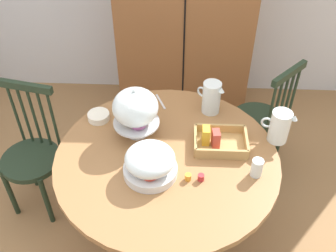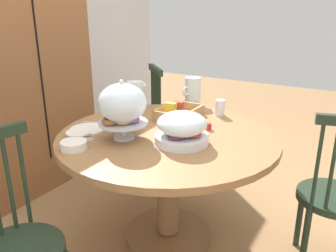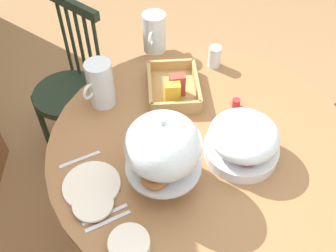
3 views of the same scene
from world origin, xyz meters
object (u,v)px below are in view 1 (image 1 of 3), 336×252
object	(u,v)px
china_plate_small	(127,105)
windsor_chair_by_cabinet	(261,121)
wooden_armoire	(185,9)
drinking_glass	(257,168)
milk_pitcher	(279,128)
china_plate_large	(141,106)
pastry_stand_with_dome	(135,109)
dining_table	(167,178)
cereal_bowl	(99,116)
fruit_platter_covered	(150,163)
orange_juice_pitcher	(211,99)
windsor_chair_facing_door	(33,157)
cereal_basket	(218,141)

from	to	relation	value
china_plate_small	windsor_chair_by_cabinet	bearing A→B (deg)	13.47
wooden_armoire	drinking_glass	size ratio (longest dim) A/B	17.82
milk_pitcher	china_plate_small	bearing A→B (deg)	163.94
china_plate_large	pastry_stand_with_dome	bearing A→B (deg)	-89.51
dining_table	drinking_glass	world-z (taller)	drinking_glass
wooden_armoire	pastry_stand_with_dome	world-z (taller)	wooden_armoire
windsor_chair_by_cabinet	drinking_glass	bearing A→B (deg)	-102.76
milk_pitcher	cereal_bowl	xyz separation A→B (m)	(-1.11, 0.14, -0.07)
china_plate_large	china_plate_small	world-z (taller)	china_plate_small
pastry_stand_with_dome	milk_pitcher	size ratio (longest dim) A/B	1.66
fruit_platter_covered	orange_juice_pitcher	distance (m)	0.67
drinking_glass	windsor_chair_facing_door	bearing A→B (deg)	166.26
milk_pitcher	china_plate_large	distance (m)	0.91
windsor_chair_by_cabinet	orange_juice_pitcher	bearing A→B (deg)	-149.29
windsor_chair_by_cabinet	china_plate_small	xyz separation A→B (m)	(-0.96, -0.23, 0.30)
cereal_basket	cereal_bowl	xyz separation A→B (m)	(-0.75, 0.21, -0.01)
wooden_armoire	cereal_basket	xyz separation A→B (m)	(0.22, -1.34, -0.21)
wooden_armoire	windsor_chair_facing_door	bearing A→B (deg)	-129.80
fruit_platter_covered	milk_pitcher	bearing A→B (deg)	22.54
windsor_chair_by_cabinet	cereal_basket	bearing A→B (deg)	-123.48
dining_table	china_plate_small	xyz separation A→B (m)	(-0.28, 0.44, 0.21)
cereal_basket	milk_pitcher	bearing A→B (deg)	10.96
dining_table	milk_pitcher	world-z (taller)	milk_pitcher
china_plate_large	cereal_bowl	xyz separation A→B (m)	(-0.26, -0.14, 0.02)
wooden_armoire	fruit_platter_covered	bearing A→B (deg)	-96.02
wooden_armoire	cereal_bowl	distance (m)	1.27
china_plate_large	dining_table	bearing A→B (deg)	-66.78
china_plate_small	drinking_glass	xyz separation A→B (m)	(0.78, -0.56, 0.04)
china_plate_small	china_plate_large	bearing A→B (deg)	7.71
fruit_platter_covered	cereal_bowl	world-z (taller)	fruit_platter_covered
cereal_bowl	drinking_glass	xyz separation A→B (m)	(0.95, -0.43, 0.03)
milk_pitcher	cereal_basket	xyz separation A→B (m)	(-0.36, -0.07, -0.06)
dining_table	wooden_armoire	bearing A→B (deg)	86.74
cereal_bowl	dining_table	bearing A→B (deg)	-34.60
pastry_stand_with_dome	cereal_basket	distance (m)	0.52
orange_juice_pitcher	milk_pitcher	bearing A→B (deg)	-33.34
windsor_chair_by_cabinet	fruit_platter_covered	bearing A→B (deg)	-133.20
wooden_armoire	cereal_bowl	xyz separation A→B (m)	(-0.54, -1.13, -0.22)
fruit_platter_covered	drinking_glass	world-z (taller)	fruit_platter_covered
windsor_chair_facing_door	milk_pitcher	bearing A→B (deg)	-2.01
windsor_chair_facing_door	milk_pitcher	world-z (taller)	windsor_chair_facing_door
dining_table	cereal_basket	world-z (taller)	cereal_basket
windsor_chair_by_cabinet	fruit_platter_covered	size ratio (longest dim) A/B	3.25
china_plate_small	wooden_armoire	bearing A→B (deg)	69.80
fruit_platter_covered	cereal_basket	bearing A→B (deg)	31.93
dining_table	milk_pitcher	bearing A→B (deg)	14.51
pastry_stand_with_dome	orange_juice_pitcher	xyz separation A→B (m)	(0.46, 0.25, -0.10)
orange_juice_pitcher	china_plate_large	bearing A→B (deg)	176.85
china_plate_large	drinking_glass	bearing A→B (deg)	-39.78
dining_table	china_plate_large	xyz separation A→B (m)	(-0.20, 0.46, 0.20)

